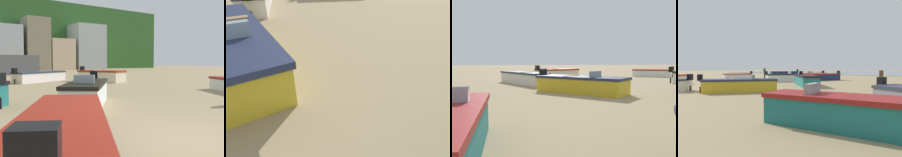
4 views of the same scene
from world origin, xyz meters
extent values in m
plane|color=#9F8961|center=(0.00, 0.00, 0.00)|extent=(160.00, 160.00, 0.00)
cube|color=silver|center=(5.61, 47.34, 4.15)|extent=(5.18, 6.67, 8.30)
cube|color=gray|center=(11.12, 46.95, 5.03)|extent=(4.45, 5.90, 10.06)
cube|color=beige|center=(16.03, 46.81, 3.12)|extent=(4.90, 5.62, 6.24)
cube|color=#AEB8BC|center=(22.51, 47.04, 4.82)|extent=(6.69, 6.08, 9.64)
cube|color=white|center=(0.47, 4.75, 0.37)|extent=(3.17, 3.76, 0.75)
cube|color=black|center=(0.47, 4.75, 0.81)|extent=(3.29, 3.89, 0.12)
cube|color=black|center=(1.69, 6.44, 0.99)|extent=(0.42, 0.41, 0.40)
cylinder|color=black|center=(1.69, 6.44, 0.19)|extent=(0.14, 0.14, 0.37)
cube|color=#8C9EA8|center=(0.07, 4.21, 1.01)|extent=(0.67, 0.57, 0.28)
cube|color=beige|center=(6.69, 14.13, 0.40)|extent=(3.07, 3.90, 0.79)
cube|color=maroon|center=(6.69, 14.13, 0.85)|extent=(3.18, 4.02, 0.12)
cube|color=black|center=(5.82, 15.86, 1.03)|extent=(0.41, 0.39, 0.40)
cylinder|color=black|center=(5.82, 15.86, 0.20)|extent=(0.13, 0.13, 0.40)
cube|color=olive|center=(6.49, 14.52, 0.90)|extent=(1.38, 0.85, 0.08)
cube|color=white|center=(2.63, 16.94, 0.35)|extent=(4.86, 3.42, 0.71)
cube|color=#283648|center=(2.63, 16.94, 0.77)|extent=(4.99, 3.54, 0.12)
cube|color=black|center=(0.32, 15.63, 0.95)|extent=(0.40, 0.42, 0.40)
cylinder|color=black|center=(0.32, 15.63, 0.18)|extent=(0.14, 0.14, 0.35)
cube|color=olive|center=(2.09, 16.63, 0.82)|extent=(0.68, 0.96, 0.08)
cube|color=black|center=(-2.31, 5.72, 1.02)|extent=(0.43, 0.42, 0.40)
cylinder|color=black|center=(-2.31, 5.72, 0.20)|extent=(0.14, 0.14, 0.39)
cube|color=navy|center=(-2.37, 0.08, 0.36)|extent=(2.78, 3.98, 0.72)
cube|color=maroon|center=(-2.37, 0.08, 0.78)|extent=(2.90, 4.11, 0.12)
cube|color=black|center=(-3.35, -1.81, 0.96)|extent=(0.41, 0.40, 0.40)
camera|label=1|loc=(-3.82, -3.46, 1.58)|focal=41.06mm
camera|label=2|loc=(-6.06, 10.37, 2.15)|focal=31.95mm
camera|label=3|loc=(-14.72, 16.39, 1.60)|focal=39.36mm
camera|label=4|loc=(-12.78, 22.79, 1.58)|focal=31.98mm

